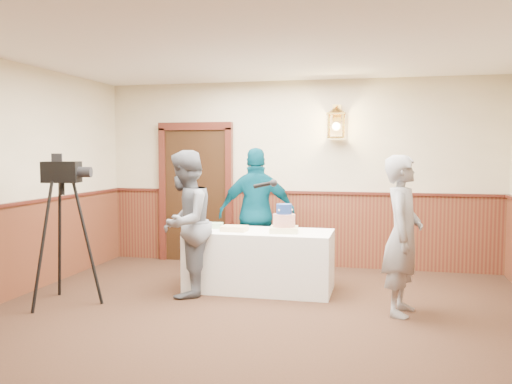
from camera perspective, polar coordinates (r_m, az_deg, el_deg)
ground at (r=5.11m, az=-2.02°, el=-15.61°), size 7.00×7.00×0.00m
room_shell at (r=5.26m, az=-1.34°, el=1.91°), size 6.02×7.02×2.81m
display_table at (r=6.84m, az=0.38°, el=-7.20°), size 1.80×0.80×0.75m
tiered_cake at (r=6.64m, az=2.97°, el=-3.09°), size 0.38×0.38×0.35m
sheet_cake_yellow at (r=6.75m, az=-2.30°, el=-3.86°), size 0.31×0.24×0.06m
sheet_cake_green at (r=7.06m, az=-4.62°, el=-3.52°), size 0.29×0.25×0.06m
interviewer at (r=6.56m, az=-7.48°, el=-3.29°), size 1.50×0.87×1.75m
baker at (r=5.97m, az=15.19°, el=-4.41°), size 0.51×0.68×1.70m
assistant_p at (r=7.41m, az=0.12°, el=-2.24°), size 1.12×0.68×1.79m
tv_camera_rig at (r=6.54m, az=-19.61°, el=-4.83°), size 0.64×0.60×1.63m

